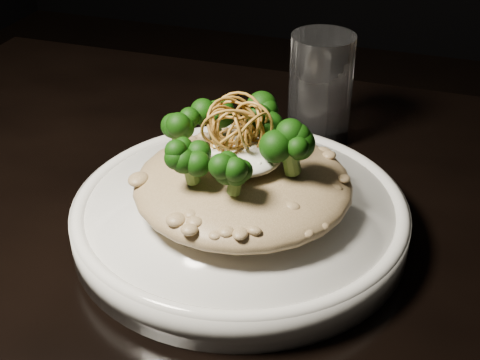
{
  "coord_description": "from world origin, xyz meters",
  "views": [
    {
      "loc": [
        0.09,
        -0.43,
        1.11
      ],
      "look_at": [
        -0.06,
        0.03,
        0.81
      ],
      "focal_mm": 50.0,
      "sensor_mm": 36.0,
      "label": 1
    }
  ],
  "objects": [
    {
      "name": "table",
      "position": [
        0.0,
        0.0,
        0.67
      ],
      "size": [
        1.1,
        0.8,
        0.75
      ],
      "color": "black",
      "rests_on": "ground"
    },
    {
      "name": "plate",
      "position": [
        -0.06,
        0.03,
        0.77
      ],
      "size": [
        0.3,
        0.3,
        0.03
      ],
      "primitive_type": "cylinder",
      "color": "white",
      "rests_on": "table"
    },
    {
      "name": "cheese",
      "position": [
        -0.06,
        0.03,
        0.83
      ],
      "size": [
        0.06,
        0.06,
        0.02
      ],
      "primitive_type": "ellipsoid",
      "color": "white",
      "rests_on": "risotto"
    },
    {
      "name": "risotto",
      "position": [
        -0.06,
        0.03,
        0.8
      ],
      "size": [
        0.19,
        0.19,
        0.04
      ],
      "primitive_type": "ellipsoid",
      "color": "brown",
      "rests_on": "plate"
    },
    {
      "name": "shallots",
      "position": [
        -0.06,
        0.04,
        0.86
      ],
      "size": [
        0.06,
        0.06,
        0.04
      ],
      "primitive_type": null,
      "color": "#93631F",
      "rests_on": "cheese"
    },
    {
      "name": "broccoli",
      "position": [
        -0.07,
        0.03,
        0.85
      ],
      "size": [
        0.15,
        0.15,
        0.05
      ],
      "primitive_type": null,
      "color": "black",
      "rests_on": "risotto"
    },
    {
      "name": "drinking_glass",
      "position": [
        -0.03,
        0.23,
        0.81
      ],
      "size": [
        0.09,
        0.09,
        0.12
      ],
      "primitive_type": "cylinder",
      "rotation": [
        0.0,
        0.0,
        -0.34
      ],
      "color": "white",
      "rests_on": "table"
    }
  ]
}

